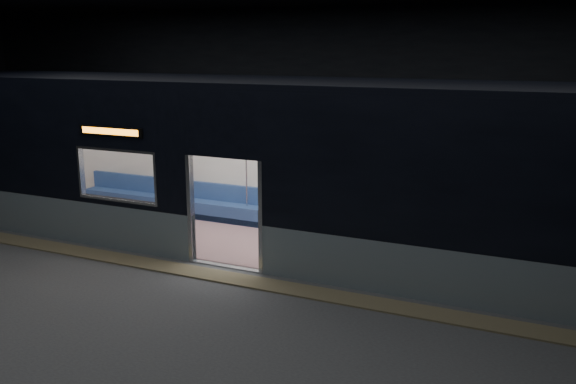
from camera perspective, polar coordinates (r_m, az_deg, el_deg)
The scene contains 7 objects.
station_floor at distance 10.56m, azimuth -8.67°, elevation -8.76°, with size 24.00×14.00×0.01m, color #47494C.
station_envelope at distance 9.80m, azimuth -9.44°, elevation 11.54°, with size 24.00×14.00×5.00m.
tactile_strip at distance 10.99m, azimuth -7.10°, elevation -7.71°, with size 22.80×0.50×0.03m, color #8C7F59.
metro_car at distance 12.18m, azimuth -2.45°, elevation 3.41°, with size 18.00×3.04×3.35m.
passenger at distance 12.14m, azimuth 19.92°, elevation -2.67°, with size 0.38×0.64×1.28m.
handbag at distance 11.97m, azimuth 19.97°, elevation -3.39°, with size 0.27×0.23×0.14m, color black.
transit_map at distance 12.25m, azimuth 21.92°, elevation 0.83°, with size 1.05×0.03×0.68m, color white.
Camera 1 is at (5.45, -8.14, 3.94)m, focal length 38.00 mm.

